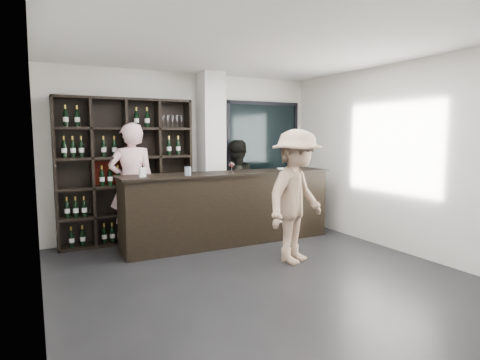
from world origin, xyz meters
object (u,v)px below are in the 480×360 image
tasting_counter (229,208)px  customer (296,197)px  wine_shelf (126,171)px  taster_black (235,186)px  taster_pink (132,184)px

tasting_counter → customer: (0.40, -1.35, 0.35)m
wine_shelf → customer: (1.90, -2.17, -0.26)m
wine_shelf → taster_black: wine_shelf is taller
taster_black → customer: (-0.04, -2.00, 0.09)m
taster_pink → customer: (1.85, -2.00, -0.06)m
wine_shelf → customer: bearing=-48.7°
taster_black → customer: customer is taller
wine_shelf → taster_pink: 0.26m
wine_shelf → taster_black: (1.94, -0.17, -0.34)m
tasting_counter → taster_pink: size_ratio=1.80×
tasting_counter → customer: customer is taller
customer → taster_pink: bearing=108.6°
taster_black → customer: size_ratio=0.91×
taster_pink → customer: bearing=139.3°
taster_pink → tasting_counter: bearing=162.3°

